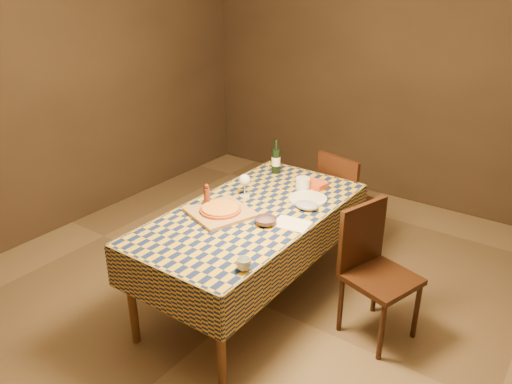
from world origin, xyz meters
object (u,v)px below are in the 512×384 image
cutting_board (220,212)px  white_plate (308,199)px  wine_bottle (276,160)px  bowl (266,221)px  chair_right (373,264)px  dining_table (252,221)px  pizza (220,209)px  chair_far (344,198)px

cutting_board → white_plate: cutting_board is taller
wine_bottle → cutting_board: bearing=-82.4°
wine_bottle → white_plate: bearing=-32.7°
bowl → white_plate: bearing=86.2°
white_plate → chair_right: chair_right is taller
wine_bottle → white_plate: 0.60m
dining_table → white_plate: 0.46m
cutting_board → bowl: size_ratio=2.66×
pizza → chair_far: bearing=73.9°
bowl → pizza: bearing=-170.7°
bowl → wine_bottle: size_ratio=0.51×
chair_right → white_plate: bearing=164.6°
chair_far → wine_bottle: bearing=-142.5°
dining_table → chair_far: size_ratio=1.98×
cutting_board → white_plate: size_ratio=1.40×
wine_bottle → chair_right: wine_bottle is taller
wine_bottle → chair_far: size_ratio=0.31×
cutting_board → bowl: (0.35, 0.06, 0.01)m
pizza → white_plate: size_ratio=1.13×
bowl → chair_far: 1.22m
white_plate → cutting_board: bearing=-124.0°
white_plate → chair_right: bearing=-15.4°
bowl → wine_bottle: bearing=119.3°
cutting_board → chair_right: chair_right is taller
dining_table → wine_bottle: wine_bottle is taller
white_plate → chair_right: (0.61, -0.17, -0.26)m
chair_far → chair_right: bearing=-53.5°
pizza → wine_bottle: bearing=97.6°
bowl → wine_bottle: (-0.46, 0.82, 0.09)m
chair_far → cutting_board: bearing=-106.1°
bowl → wine_bottle: wine_bottle is taller
pizza → chair_right: (0.99, 0.39, -0.29)m
white_plate → chair_far: (-0.02, 0.68, -0.26)m
pizza → white_plate: pizza is taller
pizza → wine_bottle: (-0.12, 0.88, 0.07)m
dining_table → chair_far: chair_far is taller
dining_table → white_plate: bearing=60.0°
pizza → chair_far: (0.36, 1.24, -0.29)m
pizza → chair_far: chair_far is taller
dining_table → bowl: bowl is taller
wine_bottle → chair_far: wine_bottle is taller
dining_table → chair_right: size_ratio=1.98×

